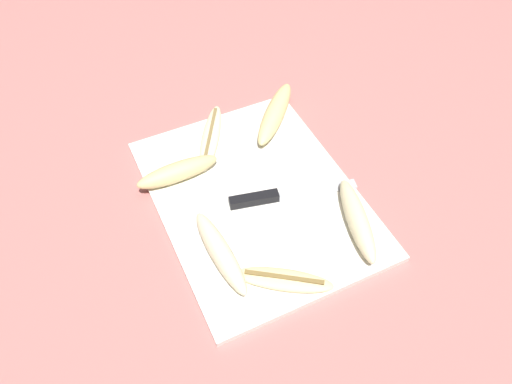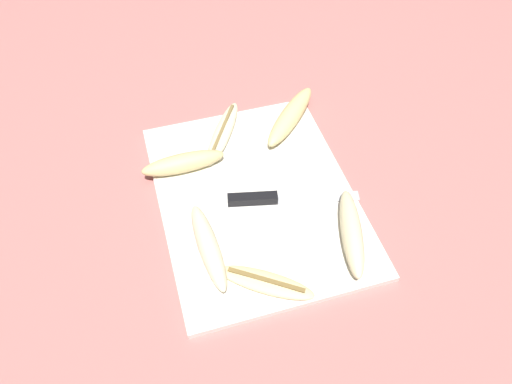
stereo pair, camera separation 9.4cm
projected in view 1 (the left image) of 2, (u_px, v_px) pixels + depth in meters
The scene contains 9 objects.
ground_plane at pixel (256, 199), 0.96m from camera, with size 4.00×4.00×0.00m, color #B76B66.
cutting_board at pixel (256, 197), 0.96m from camera, with size 0.48×0.36×0.01m.
knife at pixel (269, 197), 0.94m from camera, with size 0.07×0.25×0.02m.
banana_ripe_center at pixel (284, 280), 0.83m from camera, with size 0.13×0.16×0.02m.
banana_golden_short at pixel (275, 113), 1.07m from camera, with size 0.18×0.17×0.04m.
banana_bright_far at pixel (220, 252), 0.85m from camera, with size 0.19×0.05×0.04m.
banana_cream_curved at pixel (357, 220), 0.89m from camera, with size 0.19×0.09×0.04m.
banana_pale_long at pixel (211, 137), 1.04m from camera, with size 0.19×0.13×0.02m.
banana_spotted_left at pixel (178, 172), 0.96m from camera, with size 0.04×0.17×0.04m.
Camera 1 is at (0.54, -0.26, 0.75)m, focal length 35.00 mm.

